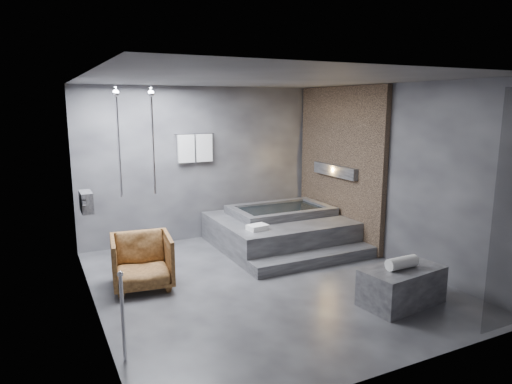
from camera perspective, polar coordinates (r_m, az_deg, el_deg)
room at (r=6.56m, az=3.11°, el=4.33°), size 5.00×5.04×2.82m
tub_deck at (r=8.21m, az=2.85°, el=-4.88°), size 2.20×2.00×0.50m
tub_step at (r=7.29m, az=7.40°, el=-8.32°), size 2.20×0.36×0.18m
concrete_bench at (r=6.14m, az=17.74°, el=-11.11°), size 1.11×0.70×0.47m
driftwood_chair at (r=6.50m, az=-14.06°, el=-8.42°), size 0.88×0.90×0.74m
rolled_towel at (r=6.01m, az=17.78°, el=-8.42°), size 0.43×0.16×0.15m
deck_towel at (r=7.33m, az=0.20°, el=-4.44°), size 0.34×0.27×0.08m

